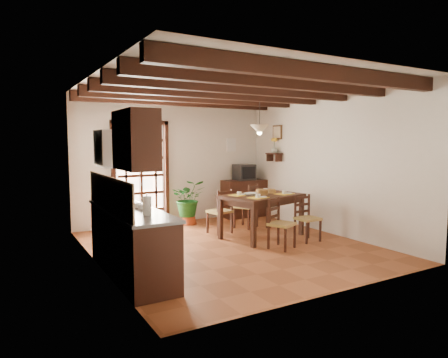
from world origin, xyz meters
TOP-DOWN VIEW (x-y plane):
  - ground_plane at (0.00, 0.00)m, footprint 5.00×5.00m
  - room_shell at (0.00, 0.00)m, footprint 4.52×5.02m
  - ceiling_beams at (0.00, 0.00)m, footprint 4.50×4.34m
  - french_door at (-0.80, 2.45)m, footprint 1.26×0.11m
  - kitchen_counter at (-1.96, -0.60)m, footprint 0.64×2.25m
  - upper_cabinet at (-2.08, -1.30)m, footprint 0.35×0.80m
  - range_hood at (-2.05, -0.05)m, footprint 0.38×0.60m
  - counter_items at (-1.95, -0.51)m, footprint 0.50×1.43m
  - dining_table at (0.88, 0.30)m, footprint 1.70×1.30m
  - chair_near_left at (0.69, -0.55)m, footprint 0.51×0.50m
  - chair_near_right at (1.43, -0.37)m, footprint 0.40×0.38m
  - chair_far_left at (0.33, 0.96)m, footprint 0.48×0.46m
  - chair_far_right at (1.07, 1.14)m, footprint 0.57×0.57m
  - table_setting at (0.88, 0.30)m, footprint 1.10×0.74m
  - table_bowl at (0.60, 0.29)m, footprint 0.28×0.28m
  - sideboard at (1.71, 2.23)m, footprint 1.08×0.51m
  - crt_tv at (1.71, 2.22)m, footprint 0.45×0.41m
  - fuse_box at (1.50, 2.48)m, footprint 0.25×0.03m
  - plant_pot at (0.16, 2.07)m, footprint 0.35×0.35m
  - potted_plant at (0.16, 2.07)m, footprint 2.32×2.15m
  - wall_shelf at (2.14, 1.60)m, footprint 0.20×0.42m
  - shelf_vase at (2.14, 1.60)m, footprint 0.15×0.15m
  - shelf_flowers at (2.14, 1.60)m, footprint 0.14×0.14m
  - framed_picture at (2.22, 1.60)m, footprint 0.03×0.32m
  - pendant_lamp at (0.88, 0.40)m, footprint 0.36×0.36m

SIDE VIEW (x-z plane):
  - ground_plane at x=0.00m, z-range 0.00..0.00m
  - plant_pot at x=0.16m, z-range 0.00..0.22m
  - chair_near_right at x=1.43m, z-range -0.16..0.69m
  - chair_near_left at x=0.69m, z-range -0.16..0.70m
  - chair_far_left at x=0.33m, z-range -0.17..0.73m
  - chair_far_right at x=1.07m, z-range -0.17..0.76m
  - sideboard at x=1.71m, z-range 0.00..0.90m
  - kitchen_counter at x=-1.96m, z-range -0.22..1.16m
  - potted_plant at x=0.16m, z-range -0.49..1.63m
  - dining_table at x=0.88m, z-range 0.31..1.13m
  - table_bowl at x=0.60m, z-range 0.82..0.88m
  - table_setting at x=0.88m, z-range 0.88..0.98m
  - counter_items at x=-1.95m, z-range 0.83..1.08m
  - crt_tv at x=1.71m, z-range 0.90..1.28m
  - french_door at x=-0.80m, z-range 0.02..2.34m
  - wall_shelf at x=2.14m, z-range 1.41..1.61m
  - shelf_vase at x=2.14m, z-range 1.57..1.73m
  - range_hood at x=-2.05m, z-range 1.46..2.00m
  - fuse_box at x=1.50m, z-range 1.59..1.91m
  - room_shell at x=0.00m, z-range 0.41..3.22m
  - upper_cabinet at x=-2.08m, z-range 1.50..2.20m
  - shelf_flowers at x=2.14m, z-range 1.68..2.04m
  - framed_picture at x=2.22m, z-range 1.89..2.21m
  - pendant_lamp at x=0.88m, z-range 1.66..2.50m
  - ceiling_beams at x=0.00m, z-range 2.59..2.79m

